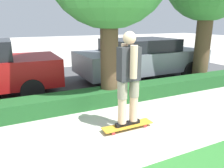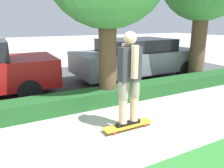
# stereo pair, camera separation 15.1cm
# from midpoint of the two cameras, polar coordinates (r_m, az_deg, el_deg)

# --- Properties ---
(ground_plane) EXTENTS (60.00, 60.00, 0.00)m
(ground_plane) POSITION_cam_midpoint_polar(r_m,az_deg,el_deg) (4.19, 3.77, -12.88)
(ground_plane) COLOR #BCB7AD
(street_asphalt) EXTENTS (15.28, 5.00, 0.01)m
(street_asphalt) POSITION_cam_midpoint_polar(r_m,az_deg,el_deg) (7.87, -11.38, 0.74)
(street_asphalt) COLOR #474749
(street_asphalt) RESTS_ON ground_plane
(hedge_row) EXTENTS (15.28, 0.60, 0.38)m
(hedge_row) POSITION_cam_midpoint_polar(r_m,az_deg,el_deg) (5.44, -4.49, -3.76)
(hedge_row) COLOR #1E5123
(hedge_row) RESTS_ON ground_plane
(skateboard) EXTENTS (1.03, 0.24, 0.09)m
(skateboard) POSITION_cam_midpoint_polar(r_m,az_deg,el_deg) (4.34, 5.10, -10.76)
(skateboard) COLOR gold
(skateboard) RESTS_ON ground_plane
(skater_person) EXTENTS (0.51, 0.46, 1.78)m
(skater_person) POSITION_cam_midpoint_polar(r_m,az_deg,el_deg) (4.01, 5.43, 1.68)
(skater_person) COLOR black
(skater_person) RESTS_ON skateboard
(parked_car_middle) EXTENTS (4.75, 2.10, 1.45)m
(parked_car_middle) POSITION_cam_midpoint_polar(r_m,az_deg,el_deg) (8.01, 8.33, 6.83)
(parked_car_middle) COLOR slate
(parked_car_middle) RESTS_ON ground_plane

